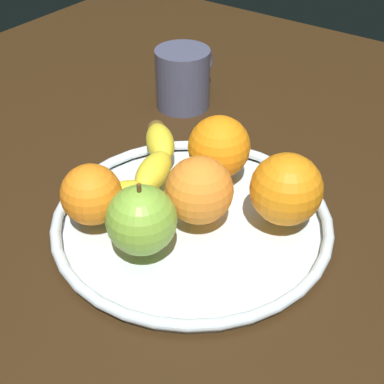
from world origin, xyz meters
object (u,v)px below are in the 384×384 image
object	(u,v)px
apple	(141,220)
orange_center	(201,188)
orange_front_left	(286,189)
ambient_mug	(184,78)
banana	(145,168)
fruit_bowl	(192,220)
orange_back_left	(91,194)
orange_front_right	(219,147)

from	to	relation	value
apple	orange_center	bearing A→B (deg)	-14.44
orange_front_left	ambient_mug	xyz separation A→B (cm)	(17.09, 25.92, -1.23)
orange_center	orange_front_left	xyz separation A→B (cm)	(4.81, -7.52, 0.22)
banana	ambient_mug	xyz separation A→B (cm)	(20.36, 9.27, 0.91)
fruit_bowl	apple	bearing A→B (deg)	172.00
banana	apple	xyz separation A→B (cm)	(-9.14, -7.17, 1.84)
banana	orange_back_left	xyz separation A→B (cm)	(-8.77, 0.01, 1.55)
banana	orange_front_left	distance (cm)	17.10
orange_front_right	orange_back_left	size ratio (longest dim) A/B	1.13
fruit_bowl	apple	distance (cm)	8.54
banana	orange_front_right	size ratio (longest dim) A/B	2.66
apple	ambient_mug	xyz separation A→B (cm)	(29.50, 16.44, -0.93)
banana	orange_back_left	world-z (taller)	orange_back_left
banana	orange_front_left	xyz separation A→B (cm)	(3.27, -16.65, 2.15)
banana	orange_back_left	distance (cm)	8.90
apple	orange_front_right	distance (cm)	15.44
ambient_mug	orange_back_left	bearing A→B (deg)	-162.36
banana	orange_front_left	size ratio (longest dim) A/B	2.54
apple	orange_front_right	bearing A→B (deg)	3.40
orange_center	ambient_mug	world-z (taller)	orange_center
orange_back_left	ambient_mug	bearing A→B (deg)	17.64
orange_front_right	orange_back_left	distance (cm)	16.29
orange_back_left	apple	bearing A→B (deg)	-92.98
orange_front_right	orange_front_left	size ratio (longest dim) A/B	0.95
banana	orange_front_right	distance (cm)	9.07
orange_front_right	orange_front_left	world-z (taller)	orange_front_left
orange_back_left	orange_front_left	distance (cm)	20.56
fruit_bowl	orange_back_left	distance (cm)	11.46
orange_back_left	ambient_mug	xyz separation A→B (cm)	(29.13, 9.26, -0.64)
orange_front_right	orange_center	bearing A→B (deg)	-159.80
orange_front_right	ambient_mug	world-z (taller)	orange_front_right
apple	ambient_mug	distance (cm)	33.79
orange_center	ambient_mug	distance (cm)	28.62
orange_front_left	orange_front_right	bearing A→B (deg)	73.91
orange_center	ambient_mug	bearing A→B (deg)	40.03
orange_center	orange_front_left	world-z (taller)	orange_front_left
orange_front_right	orange_back_left	xyz separation A→B (cm)	(-15.04, 6.26, -0.41)
orange_front_left	orange_center	bearing A→B (deg)	122.61
apple	orange_back_left	xyz separation A→B (cm)	(0.37, 7.18, -0.29)
apple	ambient_mug	world-z (taller)	apple
orange_front_right	banana	bearing A→B (deg)	135.06
orange_front_left	ambient_mug	distance (cm)	31.07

